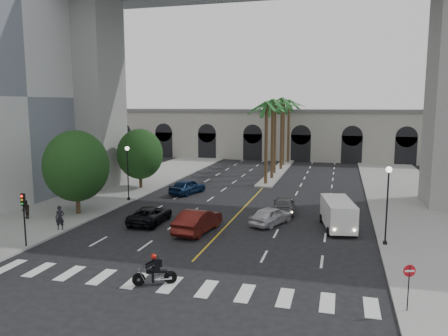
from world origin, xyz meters
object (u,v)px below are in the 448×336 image
at_px(lamp_post_right, 387,199).
at_px(car_b, 198,221).
at_px(lamp_post_left_far, 128,168).
at_px(traffic_signal_far, 24,211).
at_px(car_d, 284,205).
at_px(cargo_van, 338,213).
at_px(do_not_enter_sign, 409,278).
at_px(car_a, 271,216).
at_px(pedestrian_b, 26,210).
at_px(motorcycle_rider, 156,271).
at_px(car_e, 188,186).
at_px(pedestrian_a, 60,218).
at_px(car_c, 150,215).

height_order(lamp_post_right, car_b, lamp_post_right).
bearing_deg(lamp_post_left_far, traffic_signal_far, -89.60).
distance_m(car_d, cargo_van, 6.18).
height_order(cargo_van, do_not_enter_sign, do_not_enter_sign).
relative_size(lamp_post_left_far, car_a, 1.27).
height_order(traffic_signal_far, pedestrian_b, traffic_signal_far).
bearing_deg(lamp_post_right, car_d, 136.09).
distance_m(motorcycle_rider, car_a, 13.59).
bearing_deg(car_e, traffic_signal_far, 93.94).
height_order(lamp_post_left_far, pedestrian_a, lamp_post_left_far).
bearing_deg(pedestrian_a, car_b, -6.00).
bearing_deg(pedestrian_a, lamp_post_right, -13.74).
xyz_separation_m(car_e, cargo_van, (15.37, -9.49, 0.44)).
bearing_deg(cargo_van, car_e, 138.03).
xyz_separation_m(lamp_post_right, car_c, (-17.42, 1.25, -2.54)).
distance_m(car_e, do_not_enter_sign, 29.12).
distance_m(car_b, pedestrian_b, 14.45).
bearing_deg(pedestrian_b, do_not_enter_sign, 7.81).
xyz_separation_m(lamp_post_right, pedestrian_b, (-27.43, -0.68, -2.30)).
xyz_separation_m(lamp_post_left_far, pedestrian_a, (-0.10, -10.59, -2.19)).
height_order(traffic_signal_far, do_not_enter_sign, traffic_signal_far).
relative_size(lamp_post_left_far, pedestrian_b, 3.48).
bearing_deg(cargo_van, motorcycle_rider, -135.25).
bearing_deg(car_b, car_d, -118.42).
height_order(lamp_post_right, car_c, lamp_post_right).
distance_m(traffic_signal_far, cargo_van, 21.96).
xyz_separation_m(cargo_van, pedestrian_b, (-24.36, -3.95, -0.32)).
bearing_deg(pedestrian_b, cargo_van, 35.14).
xyz_separation_m(motorcycle_rider, car_d, (4.46, 17.04, -0.09)).
xyz_separation_m(car_b, pedestrian_b, (-14.43, -0.59, 0.06)).
xyz_separation_m(car_c, pedestrian_b, (-10.01, -1.93, 0.24)).
xyz_separation_m(lamp_post_left_far, pedestrian_b, (-4.63, -8.68, -2.30)).
distance_m(car_d, pedestrian_a, 18.21).
distance_m(lamp_post_left_far, motorcycle_rider, 20.79).
distance_m(lamp_post_left_far, car_e, 6.89).
relative_size(car_b, car_c, 1.07).
bearing_deg(do_not_enter_sign, motorcycle_rider, 161.42).
bearing_deg(car_a, pedestrian_a, 45.61).
bearing_deg(lamp_post_right, car_c, 175.91).
relative_size(traffic_signal_far, cargo_van, 0.67).
distance_m(lamp_post_right, car_c, 17.65).
xyz_separation_m(car_b, car_d, (5.34, 7.46, -0.19)).
distance_m(cargo_van, pedestrian_a, 20.68).
distance_m(lamp_post_left_far, car_a, 15.59).
bearing_deg(cargo_van, car_c, 177.73).
bearing_deg(do_not_enter_sign, car_b, 125.27).
distance_m(lamp_post_right, traffic_signal_far, 23.62).
relative_size(motorcycle_rider, car_c, 0.44).
xyz_separation_m(car_c, cargo_van, (14.35, 2.02, 0.56)).
bearing_deg(motorcycle_rider, car_b, 70.58).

